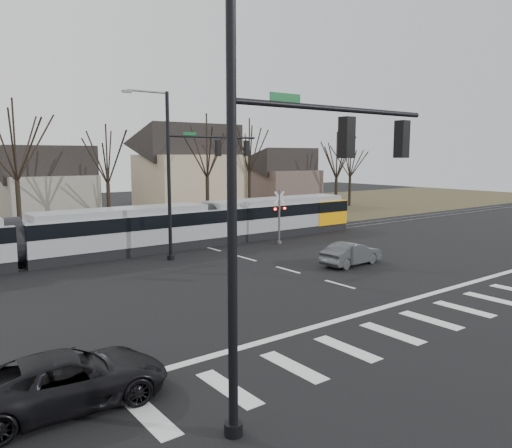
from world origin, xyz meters
TOP-DOWN VIEW (x-y plane):
  - ground at (0.00, 0.00)m, footprint 140.00×140.00m
  - grass_verge at (0.00, 32.00)m, footprint 140.00×28.00m
  - crosswalk at (0.00, -4.00)m, footprint 27.00×2.60m
  - stop_line at (0.00, -1.80)m, footprint 28.00×0.35m
  - lane_dashes at (0.00, 16.00)m, footprint 0.18×30.00m
  - rail_pair at (0.00, 15.80)m, footprint 90.00×1.52m
  - tram at (-5.79, 16.00)m, footprint 39.85×2.96m
  - sedan at (3.83, 4.73)m, footprint 1.97×4.30m
  - suv at (-14.60, -2.28)m, footprint 2.93×5.35m
  - signal_pole_near_left at (-10.41, -6.00)m, footprint 9.28×0.44m
  - signal_pole_far at (-2.41, 12.50)m, footprint 9.28×0.44m
  - rail_crossing_signal at (5.00, 12.79)m, footprint 1.08×0.36m
  - tree_row at (2.00, 26.00)m, footprint 59.20×7.20m
  - house_b at (-5.00, 36.00)m, footprint 8.64×7.56m
  - house_c at (9.00, 33.00)m, footprint 10.80×8.64m
  - house_d at (24.00, 35.00)m, footprint 8.64×7.56m

SIDE VIEW (x-z plane):
  - ground at x=0.00m, z-range 0.00..0.00m
  - grass_verge at x=0.00m, z-range 0.00..0.01m
  - crosswalk at x=0.00m, z-range 0.00..0.01m
  - stop_line at x=0.00m, z-range 0.00..0.01m
  - lane_dashes at x=0.00m, z-range 0.00..0.01m
  - rail_pair at x=0.00m, z-range 0.00..0.06m
  - sedan at x=3.83m, z-range 0.00..1.36m
  - suv at x=-14.60m, z-range 0.00..1.41m
  - tram at x=-5.79m, z-range 0.14..3.16m
  - rail_crossing_signal at x=5.00m, z-range -0.11..3.89m
  - house_b at x=-5.00m, z-range 0.14..7.79m
  - house_d at x=24.00m, z-range 0.14..7.79m
  - tree_row at x=2.00m, z-range 0.00..10.00m
  - house_c at x=9.00m, z-range 0.18..10.28m
  - signal_pole_near_left at x=-10.41m, z-range 0.60..10.80m
  - signal_pole_far at x=-2.41m, z-range 0.60..10.80m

